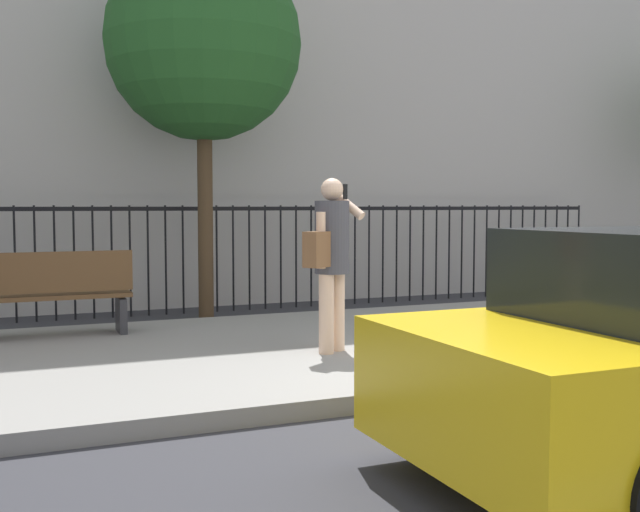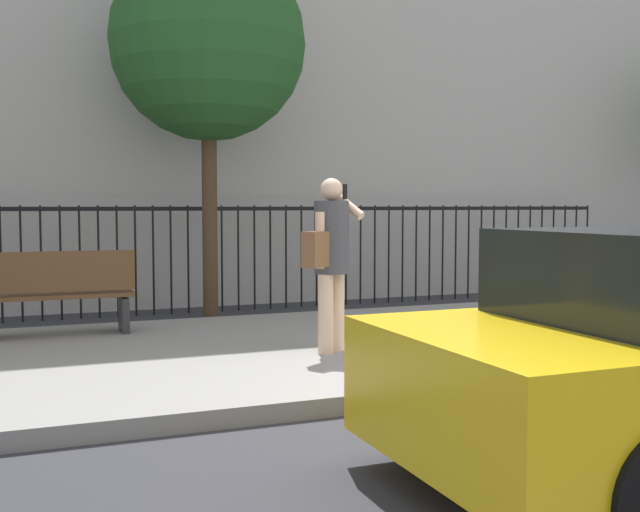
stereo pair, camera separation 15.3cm
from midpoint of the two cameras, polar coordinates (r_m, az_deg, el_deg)
ground_plane at (r=6.59m, az=14.54°, el=-10.31°), size 60.00×60.00×0.00m
sidewalk at (r=8.40m, az=5.55°, el=-6.62°), size 28.00×4.40×0.15m
building_facade at (r=14.52m, az=-6.35°, el=16.71°), size 28.00×4.00×9.68m
iron_fence at (r=11.68m, az=-2.80°, el=1.00°), size 12.03×0.04×1.60m
pedestrian_on_phone at (r=7.38m, az=1.35°, el=0.34°), size 0.72×0.63×1.71m
street_bench at (r=8.77m, az=-18.61°, el=-2.56°), size 1.60×0.45×0.95m
street_tree_near at (r=10.84m, az=-8.03°, el=15.58°), size 2.68×2.68×5.17m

